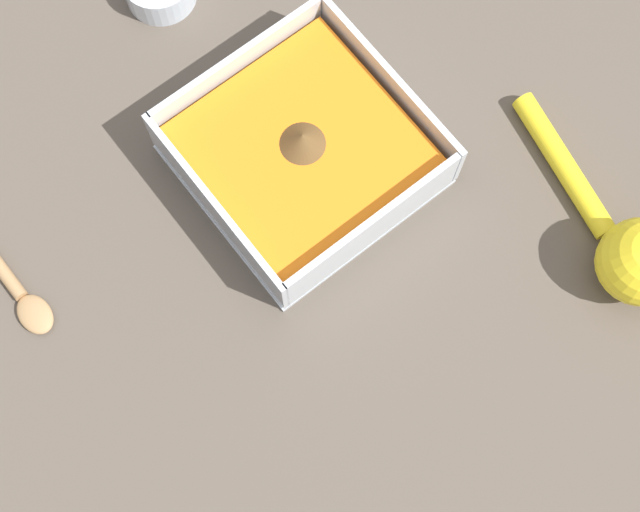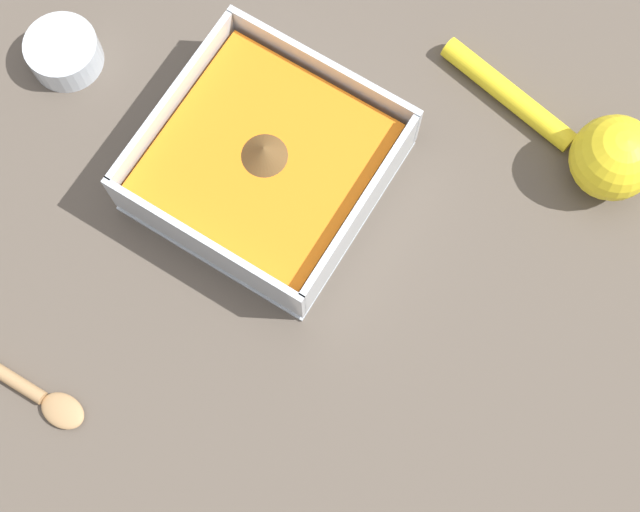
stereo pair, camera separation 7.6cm
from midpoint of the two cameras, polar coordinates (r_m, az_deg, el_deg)
The scene contains 4 objects.
ground_plane at distance 0.82m, azimuth -4.92°, elevation 4.05°, with size 4.00×4.00×0.00m, color brown.
square_dish at distance 0.80m, azimuth -6.12°, elevation 5.41°, with size 0.20×0.20×0.07m.
spice_bowl at distance 0.90m, azimuth -18.56°, elevation 11.68°, with size 0.07×0.07×0.03m.
lemon_squeezer at distance 0.82m, azimuth 14.97°, elevation 6.17°, with size 0.22×0.08×0.08m.
Camera 2 is at (-0.18, 0.23, 0.77)m, focal length 50.00 mm.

